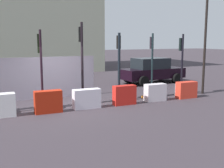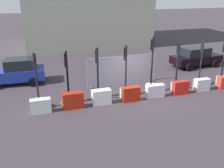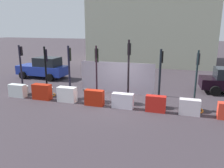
{
  "view_description": "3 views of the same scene",
  "coord_description": "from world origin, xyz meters",
  "px_view_note": "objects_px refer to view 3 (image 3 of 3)",
  "views": [
    {
      "loc": [
        -2.92,
        -11.48,
        2.79
      ],
      "look_at": [
        2.13,
        -0.34,
        0.85
      ],
      "focal_mm": 45.03,
      "sensor_mm": 36.0,
      "label": 1
    },
    {
      "loc": [
        -5.86,
        -13.13,
        6.12
      ],
      "look_at": [
        -1.69,
        -0.08,
        0.86
      ],
      "focal_mm": 39.99,
      "sensor_mm": 36.0,
      "label": 2
    },
    {
      "loc": [
        3.56,
        -11.82,
        4.22
      ],
      "look_at": [
        -0.27,
        0.63,
        0.88
      ],
      "focal_mm": 36.46,
      "sensor_mm": 36.0,
      "label": 3
    }
  ],
  "objects_px": {
    "traffic_light_2": "(70,89)",
    "construction_barrier_5": "(156,104)",
    "traffic_light_0": "(23,85)",
    "traffic_light_6": "(194,104)",
    "traffic_light_5": "(159,96)",
    "construction_barrier_2": "(67,94)",
    "construction_barrier_0": "(18,91)",
    "construction_barrier_1": "(42,92)",
    "traffic_light_1": "(47,88)",
    "car_blue_estate": "(44,68)",
    "construction_barrier_4": "(123,101)",
    "construction_barrier_3": "(94,98)",
    "traffic_light_4": "(128,92)",
    "traffic_light_3": "(97,93)",
    "construction_barrier_6": "(190,107)"
  },
  "relations": [
    {
      "from": "car_blue_estate",
      "to": "construction_barrier_4",
      "type": "bearing_deg",
      "value": -31.95
    },
    {
      "from": "construction_barrier_3",
      "to": "construction_barrier_5",
      "type": "bearing_deg",
      "value": 0.34
    },
    {
      "from": "construction_barrier_1",
      "to": "construction_barrier_4",
      "type": "height_order",
      "value": "construction_barrier_1"
    },
    {
      "from": "construction_barrier_0",
      "to": "traffic_light_3",
      "type": "bearing_deg",
      "value": 6.65
    },
    {
      "from": "traffic_light_5",
      "to": "construction_barrier_2",
      "type": "bearing_deg",
      "value": -173.47
    },
    {
      "from": "traffic_light_1",
      "to": "construction_barrier_2",
      "type": "distance_m",
      "value": 1.86
    },
    {
      "from": "traffic_light_2",
      "to": "construction_barrier_5",
      "type": "height_order",
      "value": "traffic_light_2"
    },
    {
      "from": "construction_barrier_3",
      "to": "construction_barrier_4",
      "type": "height_order",
      "value": "construction_barrier_3"
    },
    {
      "from": "traffic_light_6",
      "to": "construction_barrier_6",
      "type": "distance_m",
      "value": 0.7
    },
    {
      "from": "traffic_light_0",
      "to": "construction_barrier_5",
      "type": "xyz_separation_m",
      "value": [
        8.38,
        -0.62,
        -0.17
      ]
    },
    {
      "from": "car_blue_estate",
      "to": "construction_barrier_5",
      "type": "bearing_deg",
      "value": -27.36
    },
    {
      "from": "traffic_light_5",
      "to": "traffic_light_3",
      "type": "bearing_deg",
      "value": -178.73
    },
    {
      "from": "traffic_light_0",
      "to": "traffic_light_4",
      "type": "xyz_separation_m",
      "value": [
        6.76,
        0.2,
        0.08
      ]
    },
    {
      "from": "construction_barrier_1",
      "to": "construction_barrier_5",
      "type": "bearing_deg",
      "value": -0.57
    },
    {
      "from": "traffic_light_3",
      "to": "construction_barrier_2",
      "type": "height_order",
      "value": "traffic_light_3"
    },
    {
      "from": "traffic_light_5",
      "to": "construction_barrier_0",
      "type": "xyz_separation_m",
      "value": [
        -8.39,
        -0.65,
        -0.25
      ]
    },
    {
      "from": "construction_barrier_4",
      "to": "construction_barrier_5",
      "type": "distance_m",
      "value": 1.71
    },
    {
      "from": "construction_barrier_0",
      "to": "construction_barrier_4",
      "type": "height_order",
      "value": "construction_barrier_4"
    },
    {
      "from": "traffic_light_2",
      "to": "construction_barrier_5",
      "type": "bearing_deg",
      "value": -7.06
    },
    {
      "from": "traffic_light_0",
      "to": "traffic_light_6",
      "type": "xyz_separation_m",
      "value": [
        10.22,
        0.11,
        -0.22
      ]
    },
    {
      "from": "construction_barrier_3",
      "to": "traffic_light_2",
      "type": "bearing_deg",
      "value": 159.99
    },
    {
      "from": "construction_barrier_1",
      "to": "construction_barrier_3",
      "type": "relative_size",
      "value": 1.07
    },
    {
      "from": "traffic_light_6",
      "to": "construction_barrier_1",
      "type": "xyz_separation_m",
      "value": [
        -8.46,
        -0.67,
        0.08
      ]
    },
    {
      "from": "construction_barrier_4",
      "to": "construction_barrier_0",
      "type": "bearing_deg",
      "value": 179.93
    },
    {
      "from": "construction_barrier_0",
      "to": "construction_barrier_2",
      "type": "bearing_deg",
      "value": 1.22
    },
    {
      "from": "construction_barrier_3",
      "to": "car_blue_estate",
      "type": "relative_size",
      "value": 0.24
    },
    {
      "from": "construction_barrier_3",
      "to": "construction_barrier_6",
      "type": "height_order",
      "value": "construction_barrier_3"
    },
    {
      "from": "traffic_light_1",
      "to": "construction_barrier_1",
      "type": "xyz_separation_m",
      "value": [
        0.12,
        -0.74,
        -0.02
      ]
    },
    {
      "from": "traffic_light_3",
      "to": "construction_barrier_0",
      "type": "xyz_separation_m",
      "value": [
        -4.94,
        -0.58,
        -0.14
      ]
    },
    {
      "from": "construction_barrier_2",
      "to": "car_blue_estate",
      "type": "distance_m",
      "value": 6.85
    },
    {
      "from": "traffic_light_6",
      "to": "construction_barrier_1",
      "type": "bearing_deg",
      "value": -175.47
    },
    {
      "from": "construction_barrier_2",
      "to": "construction_barrier_4",
      "type": "height_order",
      "value": "construction_barrier_2"
    },
    {
      "from": "traffic_light_1",
      "to": "traffic_light_5",
      "type": "relative_size",
      "value": 0.98
    },
    {
      "from": "traffic_light_3",
      "to": "traffic_light_4",
      "type": "relative_size",
      "value": 0.9
    },
    {
      "from": "traffic_light_3",
      "to": "construction_barrier_6",
      "type": "distance_m",
      "value": 5.03
    },
    {
      "from": "traffic_light_1",
      "to": "traffic_light_3",
      "type": "height_order",
      "value": "traffic_light_3"
    },
    {
      "from": "construction_barrier_1",
      "to": "construction_barrier_0",
      "type": "bearing_deg",
      "value": -179.13
    },
    {
      "from": "construction_barrier_1",
      "to": "construction_barrier_2",
      "type": "bearing_deg",
      "value": 1.59
    },
    {
      "from": "construction_barrier_3",
      "to": "construction_barrier_4",
      "type": "distance_m",
      "value": 1.58
    },
    {
      "from": "traffic_light_2",
      "to": "construction_barrier_5",
      "type": "relative_size",
      "value": 3.15
    },
    {
      "from": "traffic_light_0",
      "to": "traffic_light_2",
      "type": "distance_m",
      "value": 3.31
    },
    {
      "from": "traffic_light_6",
      "to": "construction_barrier_3",
      "type": "bearing_deg",
      "value": -171.61
    },
    {
      "from": "construction_barrier_1",
      "to": "traffic_light_6",
      "type": "bearing_deg",
      "value": 4.53
    },
    {
      "from": "construction_barrier_0",
      "to": "construction_barrier_3",
      "type": "distance_m",
      "value": 5.03
    },
    {
      "from": "construction_barrier_2",
      "to": "construction_barrier_5",
      "type": "bearing_deg",
      "value": -1.26
    },
    {
      "from": "traffic_light_0",
      "to": "car_blue_estate",
      "type": "relative_size",
      "value": 0.73
    },
    {
      "from": "traffic_light_6",
      "to": "traffic_light_5",
      "type": "bearing_deg",
      "value": -178.58
    },
    {
      "from": "construction_barrier_2",
      "to": "construction_barrier_0",
      "type": "bearing_deg",
      "value": -178.78
    },
    {
      "from": "traffic_light_4",
      "to": "construction_barrier_1",
      "type": "relative_size",
      "value": 3.18
    },
    {
      "from": "traffic_light_4",
      "to": "construction_barrier_5",
      "type": "bearing_deg",
      "value": -27.03
    }
  ]
}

